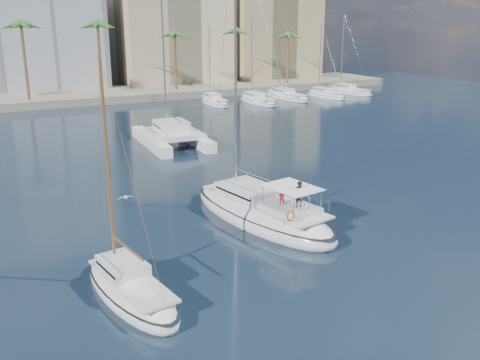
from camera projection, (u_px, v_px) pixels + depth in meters
ground at (244, 233)px, 33.21m from camera, size 160.00×160.00×0.00m
quay at (63, 98)px, 84.67m from camera, size 120.00×14.00×1.20m
building_beige at (171, 33)px, 99.31m from camera, size 20.00×14.00×20.00m
building_tan_right at (269, 37)px, 106.79m from camera, size 18.00×12.00×18.00m
palm_centre at (62, 35)px, 78.45m from camera, size 3.60×3.60×12.30m
palm_right at (262, 32)px, 93.55m from camera, size 3.60×3.60×12.30m
main_sloop at (261, 212)px, 35.17m from camera, size 6.39×13.70×19.56m
small_sloop at (130, 289)px, 25.52m from camera, size 3.80×8.64×11.99m
catamaran at (172, 134)px, 55.92m from camera, size 6.37×11.75×16.75m
seagull at (126, 197)px, 36.67m from camera, size 1.10×0.47×0.20m
moored_yacht_a at (215, 104)px, 81.88m from camera, size 3.37×9.52×11.90m
moored_yacht_b at (258, 103)px, 83.07m from camera, size 3.32×10.83×13.72m
moored_yacht_c at (286, 99)px, 87.65m from camera, size 3.98×12.33×15.54m
moored_yacht_d at (326, 97)px, 88.85m from camera, size 3.52×9.55×11.90m
moored_yacht_e at (349, 94)px, 93.43m from camera, size 4.61×11.11×13.72m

